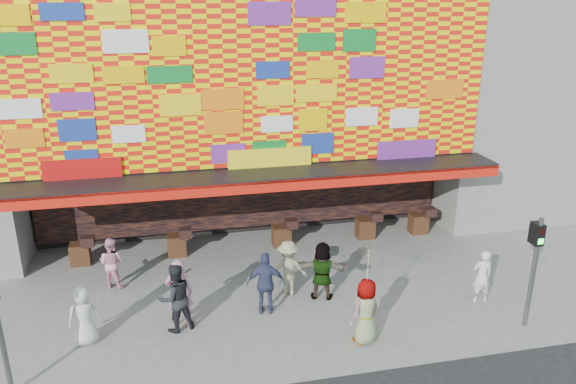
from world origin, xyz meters
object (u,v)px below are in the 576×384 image
at_px(ped_e, 266,283).
at_px(ped_i, 112,263).
at_px(signal_right, 535,260).
at_px(ped_c, 175,298).
at_px(ped_d, 288,269).
at_px(ped_f, 322,271).
at_px(parasol, 368,265).
at_px(ped_g, 366,311).
at_px(ped_b, 179,293).
at_px(ped_h, 482,276).
at_px(ped_a, 84,315).

bearing_deg(ped_e, ped_i, -20.19).
xyz_separation_m(signal_right, ped_c, (-8.83, 1.72, -0.94)).
relative_size(ped_d, ped_f, 0.98).
bearing_deg(parasol, ped_d, 117.47).
height_order(signal_right, ped_i, signal_right).
bearing_deg(signal_right, ped_d, 153.64).
height_order(ped_g, ped_i, ped_g).
distance_m(ped_b, ped_d, 3.18).
bearing_deg(ped_e, ped_f, -155.44).
height_order(ped_c, ped_i, ped_c).
distance_m(ped_i, parasol, 7.66).
height_order(ped_c, parasol, parasol).
bearing_deg(ped_b, signal_right, 174.91).
relative_size(ped_b, ped_f, 1.12).
relative_size(ped_i, parasol, 0.87).
relative_size(ped_d, ped_e, 0.94).
relative_size(ped_c, ped_h, 1.19).
relative_size(ped_c, ped_d, 1.11).
height_order(signal_right, ped_b, signal_right).
relative_size(ped_b, ped_c, 1.03).
distance_m(signal_right, ped_c, 9.04).
height_order(ped_d, ped_e, ped_e).
relative_size(ped_c, parasol, 1.04).
distance_m(ped_c, ped_g, 4.76).
relative_size(signal_right, ped_b, 1.59).
xyz_separation_m(ped_i, parasol, (6.26, -4.20, 1.34)).
distance_m(ped_e, ped_i, 4.76).
relative_size(ped_e, ped_i, 1.15).
bearing_deg(ped_h, ped_i, -13.77).
distance_m(ped_g, ped_i, 7.54).
relative_size(ped_a, ped_e, 0.87).
bearing_deg(ped_e, ped_b, 12.88).
relative_size(ped_a, parasol, 0.87).
xyz_separation_m(ped_b, ped_d, (3.04, 0.92, -0.11)).
relative_size(ped_a, ped_i, 1.00).
height_order(ped_a, ped_b, ped_b).
bearing_deg(ped_d, ped_f, 164.96).
bearing_deg(ped_e, ped_d, -124.67).
bearing_deg(ped_f, ped_c, 28.50).
distance_m(ped_d, parasol, 3.21).
height_order(signal_right, ped_h, signal_right).
xyz_separation_m(ped_d, parasol, (1.36, -2.62, 1.28)).
xyz_separation_m(ped_c, ped_i, (-1.76, 2.67, -0.15)).
distance_m(ped_d, ped_h, 5.37).
relative_size(ped_f, ped_h, 1.10).
xyz_separation_m(ped_f, ped_i, (-5.80, 1.93, -0.08)).
bearing_deg(signal_right, ped_c, 168.95).
distance_m(ped_a, ped_h, 10.50).
bearing_deg(ped_f, ped_b, 26.30).
bearing_deg(ped_g, ped_c, -41.80).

